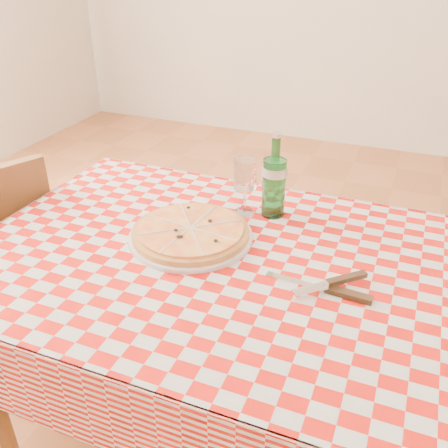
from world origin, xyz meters
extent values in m
cube|color=brown|center=(0.00, 0.00, 0.73)|extent=(1.20, 0.80, 0.04)
cylinder|color=brown|center=(-0.54, 0.34, 0.35)|extent=(0.06, 0.06, 0.71)
cylinder|color=brown|center=(0.54, 0.34, 0.35)|extent=(0.06, 0.06, 0.71)
cube|color=#B6120B|center=(0.00, 0.00, 0.75)|extent=(1.30, 0.90, 0.01)
cylinder|color=brown|center=(-0.71, 0.15, 0.20)|extent=(0.03, 0.03, 0.40)
cylinder|color=brown|center=(-1.01, 0.29, 0.20)|extent=(0.03, 0.03, 0.40)
camera|label=1|loc=(0.40, -0.98, 1.46)|focal=40.00mm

